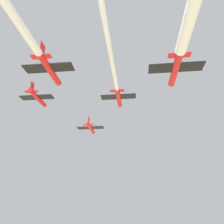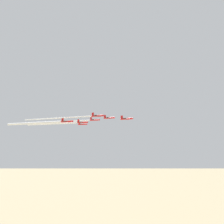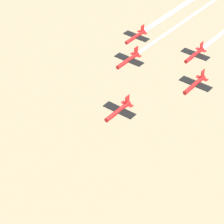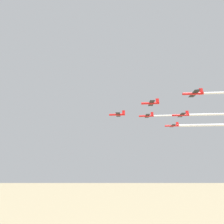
{
  "view_description": "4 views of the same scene",
  "coord_description": "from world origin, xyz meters",
  "px_view_note": "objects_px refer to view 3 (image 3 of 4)",
  "views": [
    {
      "loc": [
        -22.04,
        91.96,
        102.1
      ],
      "look_at": [
        -8.11,
        35.89,
        126.18
      ],
      "focal_mm": 35.0,
      "sensor_mm": 36.0,
      "label": 1
    },
    {
      "loc": [
        -127.37,
        -27.48,
        105.56
      ],
      "look_at": [
        -8.41,
        40.62,
        126.47
      ],
      "focal_mm": 35.0,
      "sensor_mm": 36.0,
      "label": 2
    },
    {
      "loc": [
        65.28,
        -31.88,
        194.16
      ],
      "look_at": [
        1.19,
        29.71,
        125.73
      ],
      "focal_mm": 85.0,
      "sensor_mm": 36.0,
      "label": 3
    },
    {
      "loc": [
        85.95,
        50.63,
        96.78
      ],
      "look_at": [
        -8.01,
        29.47,
        126.28
      ],
      "focal_mm": 28.0,
      "sensor_mm": 36.0,
      "label": 4
    }
  ],
  "objects_px": {
    "jet_4": "(195,54)",
    "jet_1": "(195,84)",
    "jet_5": "(136,36)",
    "jet_0": "(119,110)",
    "jet_2": "(129,60)"
  },
  "relations": [
    {
      "from": "jet_1",
      "to": "jet_4",
      "type": "height_order",
      "value": "jet_1"
    },
    {
      "from": "jet_0",
      "to": "jet_2",
      "type": "bearing_deg",
      "value": -59.53
    },
    {
      "from": "jet_1",
      "to": "jet_5",
      "type": "distance_m",
      "value": 33.39
    },
    {
      "from": "jet_4",
      "to": "jet_5",
      "type": "xyz_separation_m",
      "value": [
        -18.99,
        -2.58,
        -1.33
      ]
    },
    {
      "from": "jet_1",
      "to": "jet_4",
      "type": "relative_size",
      "value": 1.0
    },
    {
      "from": "jet_0",
      "to": "jet_1",
      "type": "bearing_deg",
      "value": -120.47
    },
    {
      "from": "jet_0",
      "to": "jet_1",
      "type": "relative_size",
      "value": 1.0
    },
    {
      "from": "jet_0",
      "to": "jet_4",
      "type": "bearing_deg",
      "value": -90.0
    },
    {
      "from": "jet_4",
      "to": "jet_5",
      "type": "bearing_deg",
      "value": -0.0
    },
    {
      "from": "jet_2",
      "to": "jet_0",
      "type": "bearing_deg",
      "value": 120.47
    },
    {
      "from": "jet_5",
      "to": "jet_4",
      "type": "bearing_deg",
      "value": 180.0
    },
    {
      "from": "jet_2",
      "to": "jet_5",
      "type": "distance_m",
      "value": 19.3
    },
    {
      "from": "jet_0",
      "to": "jet_1",
      "type": "distance_m",
      "value": 19.05
    },
    {
      "from": "jet_0",
      "to": "jet_1",
      "type": "height_order",
      "value": "jet_1"
    },
    {
      "from": "jet_4",
      "to": "jet_1",
      "type": "bearing_deg",
      "value": 120.47
    }
  ]
}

